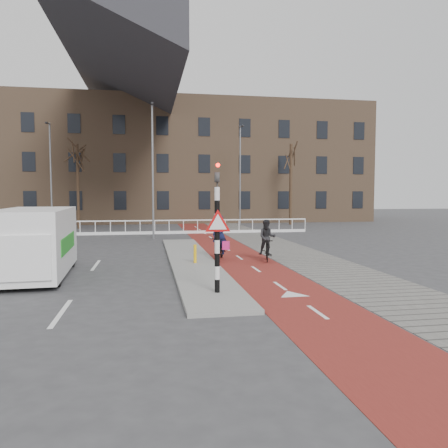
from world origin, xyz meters
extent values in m
plane|color=#38383A|center=(0.00, 0.00, 0.00)|extent=(120.00, 120.00, 0.00)
cube|color=maroon|center=(1.50, 10.00, 0.01)|extent=(2.50, 60.00, 0.01)
cube|color=slate|center=(4.30, 10.00, 0.01)|extent=(3.00, 60.00, 0.01)
cube|color=gray|center=(-0.70, 4.00, 0.06)|extent=(1.80, 16.00, 0.12)
cylinder|color=black|center=(-0.60, -2.00, 1.56)|extent=(0.14, 0.14, 2.88)
imported|color=black|center=(-0.60, -2.00, 3.40)|extent=(0.13, 0.16, 0.80)
cylinder|color=#FF0C05|center=(-0.60, -2.14, 3.58)|extent=(0.11, 0.02, 0.11)
cylinder|color=#F2B60D|center=(-0.65, 3.19, 0.48)|extent=(0.12, 0.12, 0.72)
imported|color=black|center=(0.55, 4.52, 0.49)|extent=(1.17, 1.94, 0.96)
imported|color=#12183B|center=(0.55, 4.52, 1.09)|extent=(0.71, 0.57, 1.68)
cube|color=#DF1F79|center=(0.72, 3.99, 0.68)|extent=(0.33, 0.26, 0.35)
imported|color=black|center=(2.45, 3.91, 0.48)|extent=(0.81, 1.64, 0.95)
imported|color=black|center=(2.45, 3.91, 0.99)|extent=(0.84, 0.72, 1.49)
cube|color=white|center=(-6.24, 1.88, 1.23)|extent=(2.42, 5.47, 2.15)
cube|color=green|center=(-7.32, 1.88, 1.13)|extent=(0.20, 3.43, 0.55)
cube|color=green|center=(-5.15, 1.88, 1.13)|extent=(0.20, 3.43, 0.55)
cube|color=black|center=(-6.24, -0.45, 1.63)|extent=(1.93, 0.15, 0.90)
cylinder|color=black|center=(-5.23, 0.10, 0.38)|extent=(0.31, 0.76, 0.75)
cylinder|color=black|center=(-7.24, 3.65, 0.38)|extent=(0.31, 0.76, 0.75)
cylinder|color=black|center=(-5.42, 3.75, 0.38)|extent=(0.31, 0.76, 0.75)
cube|color=silver|center=(-5.00, 17.00, 0.95)|extent=(28.00, 0.08, 0.08)
cube|color=silver|center=(-5.00, 17.00, 0.10)|extent=(28.00, 0.10, 0.20)
cube|color=#7F6047|center=(-3.00, 32.00, 6.00)|extent=(46.00, 10.00, 12.00)
cylinder|color=#302215|center=(-7.96, 22.88, 3.38)|extent=(0.23, 0.23, 6.76)
cylinder|color=#302215|center=(10.36, 24.44, 3.65)|extent=(0.27, 0.27, 7.30)
cylinder|color=slate|center=(-2.13, 13.70, 4.13)|extent=(0.12, 0.12, 8.25)
cylinder|color=slate|center=(-9.66, 21.28, 4.06)|extent=(0.12, 0.12, 8.11)
cylinder|color=slate|center=(5.42, 23.33, 4.30)|extent=(0.12, 0.12, 8.60)
camera|label=1|loc=(-2.45, -13.66, 2.82)|focal=35.00mm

